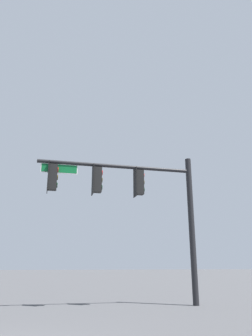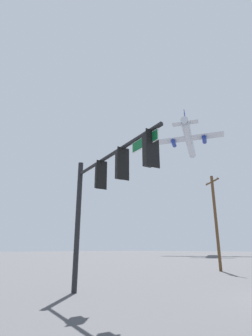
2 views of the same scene
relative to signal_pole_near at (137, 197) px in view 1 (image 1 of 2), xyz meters
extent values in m
cylinder|color=black|center=(-2.44, 0.57, -1.28)|extent=(0.26, 0.26, 6.39)
cylinder|color=black|center=(0.88, -0.21, 1.31)|extent=(6.68, 1.71, 0.16)
cube|color=black|center=(0.07, -0.02, 0.64)|extent=(0.15, 0.51, 1.30)
cube|color=black|center=(-0.12, 0.03, 0.64)|extent=(0.42, 0.39, 1.10)
cylinder|color=black|center=(-0.12, 0.03, 1.25)|extent=(0.04, 0.04, 0.12)
cylinder|color=red|center=(-0.31, 0.07, 0.97)|extent=(0.08, 0.22, 0.22)
cylinder|color=#392D05|center=(-0.31, 0.07, 0.64)|extent=(0.08, 0.22, 0.22)
cylinder|color=black|center=(-0.31, 0.07, 0.31)|extent=(0.08, 0.22, 0.22)
cube|color=black|center=(1.89, -0.45, 0.64)|extent=(0.15, 0.51, 1.30)
cube|color=black|center=(1.71, -0.40, 0.64)|extent=(0.42, 0.39, 1.10)
cylinder|color=black|center=(1.71, -0.40, 1.25)|extent=(0.04, 0.04, 0.12)
cylinder|color=red|center=(1.52, -0.36, 0.97)|extent=(0.08, 0.22, 0.22)
cylinder|color=#392D05|center=(1.52, -0.36, 0.64)|extent=(0.08, 0.22, 0.22)
cylinder|color=black|center=(1.52, -0.36, 0.31)|extent=(0.08, 0.22, 0.22)
cube|color=black|center=(3.72, -0.87, 0.64)|extent=(0.15, 0.51, 1.30)
cube|color=black|center=(3.54, -0.83, 0.64)|extent=(0.42, 0.39, 1.10)
cylinder|color=black|center=(3.54, -0.83, 1.25)|extent=(0.04, 0.04, 0.12)
cylinder|color=red|center=(3.34, -0.78, 0.97)|extent=(0.08, 0.22, 0.22)
cylinder|color=#392D05|center=(3.34, -0.78, 0.64)|extent=(0.08, 0.22, 0.22)
cylinder|color=black|center=(3.34, -0.78, 0.31)|extent=(0.08, 0.22, 0.22)
cube|color=#0F602D|center=(3.29, -0.77, 1.04)|extent=(1.44, 0.38, 0.35)
cube|color=white|center=(3.29, -0.77, 1.04)|extent=(1.50, 0.37, 0.41)
camera|label=1|loc=(6.73, 12.30, -2.95)|focal=35.00mm
camera|label=2|loc=(8.78, -7.09, -2.50)|focal=28.00mm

